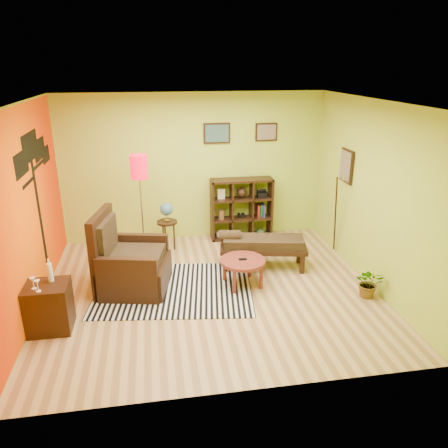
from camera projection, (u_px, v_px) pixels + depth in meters
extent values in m
plane|color=tan|center=(210.00, 290.00, 6.74)|extent=(5.00, 5.00, 0.00)
cube|color=#AFC93B|center=(194.00, 168.00, 8.33)|extent=(5.00, 0.04, 2.80)
cube|color=#AFC93B|center=(241.00, 274.00, 4.17)|extent=(5.00, 0.04, 2.80)
cube|color=#AFC93B|center=(25.00, 213.00, 5.86)|extent=(0.04, 4.50, 2.80)
cube|color=#AFC93B|center=(372.00, 195.00, 6.63)|extent=(0.04, 4.50, 2.80)
cube|color=white|center=(208.00, 102.00, 5.76)|extent=(5.00, 4.50, 0.04)
cube|color=#E24B00|center=(27.00, 212.00, 5.86)|extent=(0.01, 4.45, 2.75)
cube|color=black|center=(41.00, 223.00, 6.50)|extent=(0.01, 0.14, 2.10)
cube|color=black|center=(21.00, 164.00, 5.69)|extent=(0.01, 0.65, 0.32)
cube|color=black|center=(30.00, 147.00, 6.15)|extent=(0.01, 0.85, 0.40)
cube|color=black|center=(40.00, 149.00, 6.66)|extent=(0.01, 0.70, 0.32)
cube|color=black|center=(46.00, 154.00, 7.03)|extent=(0.01, 0.50, 0.26)
cube|color=black|center=(217.00, 133.00, 8.14)|extent=(0.50, 0.03, 0.38)
cube|color=#426861|center=(217.00, 133.00, 8.12)|extent=(0.44, 0.01, 0.32)
cube|color=black|center=(266.00, 132.00, 8.29)|extent=(0.42, 0.03, 0.34)
cube|color=#88785C|center=(267.00, 132.00, 8.27)|extent=(0.36, 0.01, 0.28)
cube|color=black|center=(347.00, 166.00, 7.37)|extent=(0.03, 0.44, 0.56)
cube|color=#88785C|center=(345.00, 166.00, 7.37)|extent=(0.01, 0.38, 0.50)
cylinder|color=black|center=(335.00, 215.00, 7.66)|extent=(0.23, 0.34, 1.46)
cone|color=silver|center=(343.00, 176.00, 7.26)|extent=(0.08, 0.09, 0.16)
cube|color=silver|center=(174.00, 288.00, 6.76)|extent=(2.58, 2.04, 0.01)
cylinder|color=maroon|center=(243.00, 261.00, 6.75)|extent=(0.70, 0.70, 0.05)
cylinder|color=maroon|center=(250.00, 266.00, 7.09)|extent=(0.06, 0.06, 0.38)
cylinder|color=maroon|center=(224.00, 270.00, 6.95)|extent=(0.06, 0.06, 0.38)
cylinder|color=maroon|center=(261.00, 278.00, 6.70)|extent=(0.06, 0.06, 0.38)
cylinder|color=maroon|center=(234.00, 282.00, 6.56)|extent=(0.06, 0.06, 0.38)
cube|color=black|center=(243.00, 259.00, 6.74)|extent=(0.12, 0.05, 0.02)
cube|color=black|center=(135.00, 275.00, 6.72)|extent=(1.16, 1.14, 0.45)
cube|color=black|center=(103.00, 251.00, 6.60)|extent=(0.31, 0.96, 1.23)
cube|color=black|center=(127.00, 281.00, 6.24)|extent=(0.90, 0.29, 0.71)
cube|color=black|center=(141.00, 255.00, 7.10)|extent=(0.90, 0.29, 0.71)
cube|color=#F2B863|center=(136.00, 257.00, 6.61)|extent=(0.92, 0.90, 0.16)
cube|color=#F2B863|center=(107.00, 238.00, 6.52)|extent=(0.24, 0.72, 0.56)
cube|color=black|center=(49.00, 307.00, 5.65)|extent=(0.54, 0.49, 0.64)
cylinder|color=white|center=(50.00, 272.00, 5.59)|extent=(0.07, 0.07, 0.25)
cylinder|color=white|center=(48.00, 261.00, 5.54)|extent=(0.02, 0.02, 0.07)
cylinder|color=white|center=(34.00, 289.00, 5.44)|extent=(0.06, 0.06, 0.01)
cylinder|color=white|center=(34.00, 285.00, 5.42)|extent=(0.01, 0.01, 0.09)
cone|color=white|center=(33.00, 280.00, 5.40)|extent=(0.07, 0.07, 0.06)
cylinder|color=white|center=(39.00, 291.00, 5.38)|extent=(0.06, 0.06, 0.01)
cylinder|color=white|center=(38.00, 288.00, 5.36)|extent=(0.01, 0.01, 0.09)
cone|color=white|center=(37.00, 283.00, 5.34)|extent=(0.07, 0.07, 0.06)
cylinder|color=silver|center=(145.00, 262.00, 7.64)|extent=(0.29, 0.29, 0.03)
cylinder|color=silver|center=(142.00, 215.00, 7.34)|extent=(0.03, 0.03, 1.76)
cylinder|color=#F90015|center=(139.00, 167.00, 7.05)|extent=(0.28, 0.28, 0.39)
cylinder|color=black|center=(167.00, 222.00, 7.99)|extent=(0.37, 0.37, 0.04)
cylinder|color=black|center=(174.00, 236.00, 8.09)|extent=(0.03, 0.03, 0.52)
cylinder|color=black|center=(165.00, 234.00, 8.19)|extent=(0.03, 0.03, 0.52)
cylinder|color=black|center=(164.00, 238.00, 8.00)|extent=(0.03, 0.03, 0.52)
cylinder|color=gold|center=(167.00, 220.00, 7.98)|extent=(0.09, 0.09, 0.02)
cylinder|color=gold|center=(167.00, 217.00, 7.96)|extent=(0.01, 0.01, 0.09)
sphere|color=#314CB6|center=(166.00, 209.00, 7.91)|extent=(0.23, 0.23, 0.23)
cube|color=black|center=(212.00, 210.00, 8.45)|extent=(0.04, 0.35, 1.20)
cube|color=black|center=(270.00, 207.00, 8.63)|extent=(0.04, 0.35, 1.20)
cube|color=black|center=(241.00, 236.00, 8.74)|extent=(1.20, 0.35, 0.04)
cube|color=black|center=(242.00, 180.00, 8.34)|extent=(1.20, 0.35, 0.04)
cube|color=black|center=(231.00, 209.00, 8.51)|extent=(0.03, 0.33, 1.12)
cube|color=black|center=(251.00, 208.00, 8.57)|extent=(0.03, 0.33, 1.12)
cube|color=black|center=(241.00, 218.00, 8.61)|extent=(1.12, 0.33, 0.03)
cube|color=black|center=(242.00, 199.00, 8.47)|extent=(1.12, 0.33, 0.03)
cylinder|color=beige|center=(221.00, 234.00, 8.66)|extent=(0.20, 0.20, 0.07)
sphere|color=black|center=(242.00, 193.00, 8.43)|extent=(0.20, 0.20, 0.20)
cube|color=black|center=(262.00, 195.00, 8.51)|extent=(0.18, 0.15, 0.10)
cylinder|color=black|center=(239.00, 215.00, 8.58)|extent=(0.06, 0.12, 0.06)
cylinder|color=black|center=(243.00, 215.00, 8.59)|extent=(0.06, 0.12, 0.06)
ellipsoid|color=#384C26|center=(261.00, 231.00, 8.78)|extent=(0.18, 0.18, 0.09)
cylinder|color=brown|center=(221.00, 215.00, 8.51)|extent=(0.12, 0.12, 0.18)
cube|color=beige|center=(221.00, 194.00, 8.37)|extent=(0.14, 0.03, 0.20)
cube|color=maroon|center=(258.00, 211.00, 8.61)|extent=(0.04, 0.18, 0.26)
cube|color=#1E4C1E|center=(260.00, 211.00, 8.62)|extent=(0.04, 0.18, 0.26)
cube|color=navy|center=(263.00, 210.00, 8.63)|extent=(0.04, 0.18, 0.26)
cube|color=black|center=(263.00, 248.00, 7.35)|extent=(1.51, 0.78, 0.08)
cube|color=#F2B863|center=(263.00, 242.00, 7.31)|extent=(1.40, 0.70, 0.14)
cylinder|color=#F2B863|center=(230.00, 236.00, 7.28)|extent=(0.39, 0.25, 0.19)
cube|color=black|center=(299.00, 254.00, 7.60)|extent=(0.08, 0.08, 0.32)
cube|color=black|center=(226.00, 253.00, 7.63)|extent=(0.08, 0.08, 0.32)
cube|color=black|center=(302.00, 264.00, 7.21)|extent=(0.08, 0.08, 0.32)
cube|color=black|center=(225.00, 263.00, 7.24)|extent=(0.08, 0.08, 0.32)
imported|color=#26661E|center=(369.00, 286.00, 6.48)|extent=(0.55, 0.58, 0.35)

